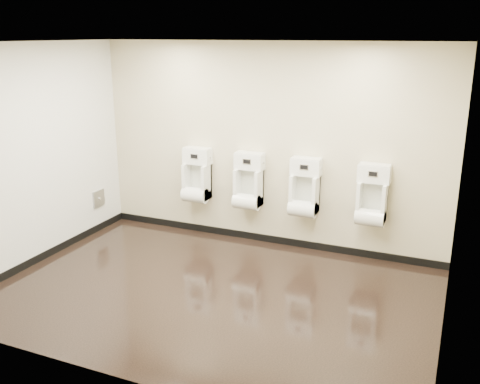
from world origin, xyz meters
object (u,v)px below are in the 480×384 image
at_px(urinal_1, 248,185).
at_px(urinal_2, 304,192).
at_px(urinal_0, 197,179).
at_px(access_panel, 99,198).
at_px(urinal_3, 372,200).

height_order(urinal_1, urinal_2, same).
distance_m(urinal_0, urinal_1, 0.81).
distance_m(access_panel, urinal_2, 3.13).
height_order(urinal_0, urinal_2, same).
bearing_deg(access_panel, urinal_1, 10.31).
distance_m(access_panel, urinal_3, 4.01).
xyz_separation_m(access_panel, urinal_2, (3.08, 0.41, 0.35)).
bearing_deg(urinal_1, urinal_2, 0.00).
relative_size(urinal_1, urinal_3, 1.00).
distance_m(urinal_0, urinal_3, 2.52).
bearing_deg(urinal_3, urinal_1, 180.00).
relative_size(urinal_0, urinal_1, 1.00).
bearing_deg(urinal_1, access_panel, -169.69).
bearing_deg(urinal_1, urinal_3, 0.00).
bearing_deg(access_panel, urinal_2, 7.63).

